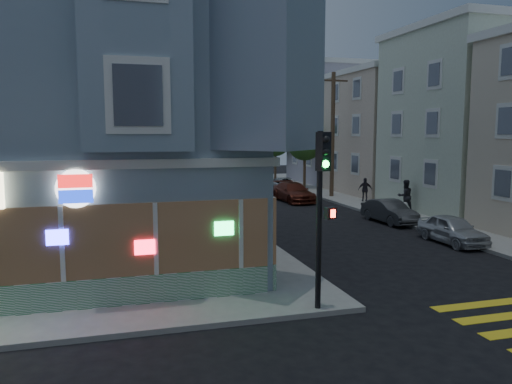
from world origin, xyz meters
name	(u,v)px	position (x,y,z in m)	size (l,w,h in m)	color
ground	(285,358)	(0.00, 0.00, 0.00)	(120.00, 120.00, 0.00)	black
sidewalk_ne	(466,194)	(23.00, 23.00, 0.07)	(24.00, 42.00, 0.15)	gray
corner_building	(42,106)	(-6.00, 10.98, 5.82)	(14.60, 14.60, 11.40)	slate
row_house_b	(499,123)	(19.50, 16.00, 5.40)	(12.00, 8.60, 10.50)	beige
row_house_c	(414,135)	(19.50, 25.00, 4.65)	(12.00, 8.60, 9.00)	#BBAA91
row_house_d	(361,126)	(19.50, 34.00, 5.40)	(12.00, 8.60, 10.50)	gray
utility_pole	(333,133)	(12.00, 24.00, 4.80)	(2.20, 0.30, 9.00)	#4C3826
street_tree_near	(305,143)	(12.20, 30.00, 3.94)	(3.00, 3.00, 5.30)	#4C3826
street_tree_far	(275,141)	(12.20, 38.00, 3.94)	(3.00, 3.00, 5.30)	#4C3826
pedestrian_a	(405,196)	(13.00, 15.87, 1.11)	(0.93, 0.73, 1.92)	black
pedestrian_b	(365,190)	(13.00, 20.73, 0.95)	(0.94, 0.39, 1.61)	#26222A
parked_car_a	(452,229)	(10.70, 8.54, 0.62)	(1.47, 3.66, 1.25)	#B8BCC1
parked_car_b	(389,211)	(10.70, 13.74, 0.62)	(1.32, 3.77, 1.24)	#37393C
parked_car_c	(293,192)	(8.60, 22.93, 0.67)	(1.87, 4.61, 1.34)	#5F2215
parked_car_d	(286,185)	(9.85, 28.13, 0.59)	(1.96, 4.25, 1.18)	#989FA2
traffic_signal	(322,190)	(1.74, 2.18, 3.35)	(0.60, 0.53, 4.73)	black
fire_hydrant	(405,208)	(12.31, 14.79, 0.56)	(0.45, 0.26, 0.79)	silver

